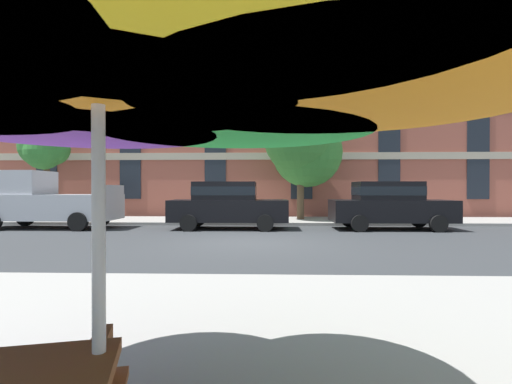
# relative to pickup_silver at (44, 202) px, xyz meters

# --- Properties ---
(ground_plane) EXTENTS (120.00, 120.00, 0.00)m
(ground_plane) POSITION_rel_pickup_silver_xyz_m (8.10, -3.70, -1.03)
(ground_plane) COLOR #2D3033
(sidewalk_far) EXTENTS (56.00, 3.60, 0.12)m
(sidewalk_far) POSITION_rel_pickup_silver_xyz_m (8.10, 3.10, -0.97)
(sidewalk_far) COLOR gray
(sidewalk_far) RESTS_ON ground
(apartment_building) EXTENTS (44.42, 12.08, 12.80)m
(apartment_building) POSITION_rel_pickup_silver_xyz_m (8.10, 11.29, 5.37)
(apartment_building) COLOR #934C3D
(apartment_building) RESTS_ON ground
(pickup_silver) EXTENTS (5.10, 2.12, 2.20)m
(pickup_silver) POSITION_rel_pickup_silver_xyz_m (0.00, 0.00, 0.00)
(pickup_silver) COLOR #A8AAB2
(pickup_silver) RESTS_ON ground
(sedan_black) EXTENTS (4.40, 1.98, 1.78)m
(sedan_black) POSITION_rel_pickup_silver_xyz_m (7.10, -0.00, -0.08)
(sedan_black) COLOR black
(sedan_black) RESTS_ON ground
(sedan_black_midblock) EXTENTS (4.40, 1.98, 1.78)m
(sedan_black_midblock) POSITION_rel_pickup_silver_xyz_m (13.14, -0.00, -0.08)
(sedan_black_midblock) COLOR black
(sedan_black_midblock) RESTS_ON ground
(street_tree_left) EXTENTS (2.36, 2.15, 4.56)m
(street_tree_left) POSITION_rel_pickup_silver_xyz_m (-2.08, 3.44, 2.42)
(street_tree_left) COLOR #4C3823
(street_tree_left) RESTS_ON ground
(street_tree_middle) EXTENTS (3.70, 3.85, 5.43)m
(street_tree_middle) POSITION_rel_pickup_silver_xyz_m (10.19, 3.42, 2.47)
(street_tree_middle) COLOR brown
(street_tree_middle) RESTS_ON ground
(patio_umbrella) EXTENTS (3.99, 3.70, 2.49)m
(patio_umbrella) POSITION_rel_pickup_silver_xyz_m (7.88, -12.70, 1.12)
(patio_umbrella) COLOR silver
(patio_umbrella) RESTS_ON ground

